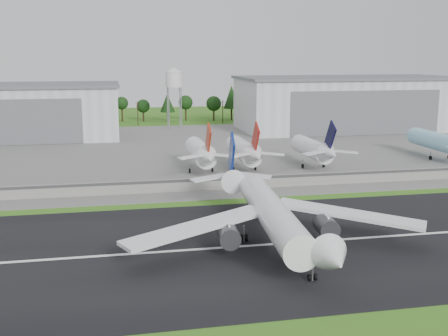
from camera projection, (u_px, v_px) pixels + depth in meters
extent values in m
plane|color=#2E6B19|center=(326.00, 261.00, 97.62)|extent=(600.00, 600.00, 0.00)
cube|color=black|center=(306.00, 242.00, 107.21)|extent=(320.00, 60.00, 0.10)
cube|color=white|center=(306.00, 242.00, 107.20)|extent=(220.00, 1.00, 0.02)
cube|color=slate|center=(208.00, 149.00, 212.87)|extent=(320.00, 150.00, 0.10)
cube|color=gray|center=(249.00, 182.00, 150.10)|extent=(240.00, 0.50, 3.50)
cube|color=#38383A|center=(250.00, 178.00, 149.56)|extent=(240.00, 0.12, 0.70)
cube|color=silver|center=(4.00, 113.00, 238.25)|extent=(95.00, 42.00, 22.00)
cube|color=#595B60|center=(2.00, 85.00, 235.96)|extent=(97.00, 44.00, 1.20)
cube|color=silver|center=(346.00, 104.00, 268.42)|extent=(100.00, 45.00, 24.00)
cube|color=#595B60|center=(347.00, 78.00, 265.93)|extent=(102.00, 47.00, 1.20)
cube|color=#595B60|center=(366.00, 113.00, 247.04)|extent=(70.00, 0.30, 19.68)
cylinder|color=#99999E|center=(169.00, 109.00, 268.88)|extent=(0.50, 0.50, 20.00)
cylinder|color=#99999E|center=(180.00, 107.00, 275.82)|extent=(0.50, 0.50, 20.00)
cylinder|color=silver|center=(174.00, 80.00, 269.68)|extent=(8.00, 8.00, 7.00)
cone|color=silver|center=(174.00, 70.00, 268.75)|extent=(8.40, 8.40, 2.40)
cylinder|color=white|center=(272.00, 213.00, 104.64)|extent=(9.39, 44.33, 5.80)
cone|color=white|center=(334.00, 259.00, 81.11)|extent=(6.27, 6.46, 5.80)
cone|color=white|center=(231.00, 178.00, 129.35)|extent=(6.23, 9.42, 5.51)
cube|color=navy|center=(231.00, 155.00, 127.83)|extent=(1.28, 9.55, 11.13)
cube|color=white|center=(349.00, 214.00, 107.03)|extent=(26.52, 19.75, 2.65)
cylinder|color=#333338|center=(326.00, 227.00, 104.43)|extent=(4.24, 5.79, 3.80)
cube|color=white|center=(252.00, 175.00, 130.17)|extent=(9.54, 6.43, 0.98)
cube|color=white|center=(196.00, 227.00, 98.81)|extent=(27.88, 16.12, 2.65)
cylinder|color=#333338|center=(229.00, 236.00, 99.22)|extent=(4.24, 5.79, 3.80)
cube|color=white|center=(210.00, 178.00, 127.43)|extent=(9.50, 5.18, 0.98)
cube|color=#99999E|center=(280.00, 243.00, 101.77)|extent=(12.43, 30.72, 3.20)
cylinder|color=black|center=(244.00, 238.00, 107.29)|extent=(0.52, 1.53, 1.50)
cylinder|color=white|center=(200.00, 152.00, 171.42)|extent=(6.18, 24.00, 6.18)
cone|color=white|center=(209.00, 158.00, 156.34)|extent=(5.87, 7.00, 5.87)
cube|color=#A2230C|center=(208.00, 140.00, 155.87)|extent=(0.45, 8.59, 10.02)
cylinder|color=#99999E|center=(190.00, 168.00, 169.72)|extent=(0.32, 0.32, 3.00)
cylinder|color=#99999E|center=(212.00, 167.00, 171.09)|extent=(0.32, 0.32, 3.00)
cylinder|color=black|center=(190.00, 171.00, 169.86)|extent=(0.40, 1.40, 1.40)
cylinder|color=white|center=(243.00, 150.00, 174.08)|extent=(6.20, 24.00, 6.20)
cone|color=white|center=(256.00, 156.00, 158.99)|extent=(5.89, 7.00, 5.89)
cube|color=#9B130B|center=(255.00, 139.00, 158.52)|extent=(0.45, 8.59, 10.02)
cylinder|color=#99999E|center=(233.00, 167.00, 172.38)|extent=(0.32, 0.32, 3.00)
cylinder|color=#99999E|center=(255.00, 166.00, 173.75)|extent=(0.32, 0.32, 3.00)
cylinder|color=black|center=(233.00, 169.00, 172.52)|extent=(0.40, 1.40, 1.40)
cylinder|color=white|center=(311.00, 149.00, 178.51)|extent=(5.86, 24.00, 5.86)
cone|color=white|center=(330.00, 154.00, 163.42)|extent=(5.56, 7.00, 5.56)
cube|color=black|center=(330.00, 137.00, 162.95)|extent=(0.45, 8.59, 10.02)
cylinder|color=#99999E|center=(303.00, 164.00, 176.77)|extent=(0.32, 0.32, 3.00)
cylinder|color=#99999E|center=(324.00, 163.00, 178.15)|extent=(0.32, 0.32, 3.00)
cylinder|color=black|center=(303.00, 166.00, 176.91)|extent=(0.40, 1.40, 1.40)
cylinder|color=#87CDEA|center=(438.00, 141.00, 192.59)|extent=(6.10, 30.00, 6.10)
cylinder|color=#99999E|center=(431.00, 156.00, 190.89)|extent=(0.32, 0.32, 3.00)
cylinder|color=black|center=(430.00, 158.00, 191.03)|extent=(0.40, 1.40, 1.40)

